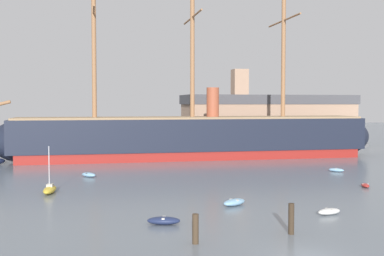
% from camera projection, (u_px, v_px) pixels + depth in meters
% --- Properties ---
extents(tall_ship, '(72.92, 14.63, 35.11)m').
position_uv_depth(tall_ship, '(192.00, 136.00, 86.37)').
color(tall_ship, maroon).
rests_on(tall_ship, ground).
extents(dinghy_foreground_left, '(2.81, 1.73, 0.62)m').
position_uv_depth(dinghy_foreground_left, '(164.00, 221.00, 39.10)').
color(dinghy_foreground_left, '#1E284C').
rests_on(dinghy_foreground_left, ground).
extents(dinghy_foreground_right, '(2.45, 1.53, 0.54)m').
position_uv_depth(dinghy_foreground_right, '(329.00, 211.00, 42.60)').
color(dinghy_foreground_right, silver).
rests_on(dinghy_foreground_right, ground).
extents(dinghy_near_centre, '(2.89, 2.42, 0.63)m').
position_uv_depth(dinghy_near_centre, '(234.00, 202.00, 46.37)').
color(dinghy_near_centre, '#7FB2D6').
rests_on(dinghy_near_centre, ground).
extents(sailboat_mid_left, '(1.62, 3.98, 5.03)m').
position_uv_depth(sailboat_mid_left, '(50.00, 189.00, 52.85)').
color(sailboat_mid_left, gold).
rests_on(sailboat_mid_left, ground).
extents(dinghy_mid_right, '(1.27, 1.97, 0.43)m').
position_uv_depth(dinghy_mid_right, '(365.00, 185.00, 56.57)').
color(dinghy_mid_right, '#B22D28').
rests_on(dinghy_mid_right, ground).
extents(dinghy_alongside_bow, '(2.34, 2.56, 0.57)m').
position_uv_depth(dinghy_alongside_bow, '(89.00, 175.00, 64.60)').
color(dinghy_alongside_bow, '#7FB2D6').
rests_on(dinghy_alongside_bow, ground).
extents(dinghy_alongside_stern, '(2.19, 2.11, 0.50)m').
position_uv_depth(dinghy_alongside_stern, '(336.00, 170.00, 69.48)').
color(dinghy_alongside_stern, '#7FB2D6').
rests_on(dinghy_alongside_stern, ground).
extents(sailboat_far_right, '(5.55, 2.48, 6.98)m').
position_uv_depth(sailboat_far_right, '(341.00, 153.00, 89.46)').
color(sailboat_far_right, '#1E284C').
rests_on(sailboat_far_right, ground).
extents(dinghy_distant_centre, '(1.33, 2.60, 0.59)m').
position_uv_depth(dinghy_distant_centre, '(171.00, 153.00, 93.15)').
color(dinghy_distant_centre, '#B22D28').
rests_on(dinghy_distant_centre, ground).
extents(mooring_piling_nearest, '(0.43, 0.43, 2.05)m').
position_uv_depth(mooring_piling_nearest, '(195.00, 229.00, 33.68)').
color(mooring_piling_nearest, '#423323').
rests_on(mooring_piling_nearest, ground).
extents(mooring_piling_left_pair, '(0.43, 0.43, 2.27)m').
position_uv_depth(mooring_piling_left_pair, '(291.00, 219.00, 36.17)').
color(mooring_piling_left_pair, '#382B1E').
rests_on(mooring_piling_left_pair, ground).
extents(dockside_warehouse_right, '(41.34, 14.05, 17.11)m').
position_uv_depth(dockside_warehouse_right, '(268.00, 121.00, 111.21)').
color(dockside_warehouse_right, '#565659').
rests_on(dockside_warehouse_right, ground).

